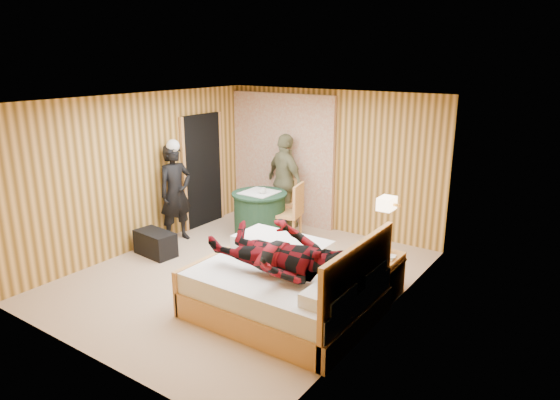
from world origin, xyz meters
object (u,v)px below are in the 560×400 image
Objects in this scene: duffel_bag at (155,243)px; man_on_bed at (279,243)px; woman_standing at (176,193)px; bed at (288,288)px; round_table at (260,215)px; wall_lamp at (387,203)px; nightstand at (382,275)px; man_at_table at (285,181)px; chair_far at (284,199)px; chair_near at (292,209)px.

duffel_bag is 0.39× the size of man_on_bed.
bed is at bearing -98.19° from woman_standing.
duffel_bag is (-0.91, -1.53, -0.23)m from round_table.
woman_standing is 3.26m from man_on_bed.
wall_lamp is 0.44× the size of nightstand.
man_at_table is at bearing 147.53° from wall_lamp.
woman_standing is (-2.97, 1.05, 0.50)m from bed.
chair_far is (-1.83, 2.63, 0.21)m from bed.
round_table is at bearing 134.31° from bed.
nightstand is at bearing 116.55° from wall_lamp.
chair_near is (-2.05, 0.97, 0.30)m from nightstand.
man_at_table is (0.91, 2.32, 0.67)m from duffel_bag.
round_table is (-1.85, 1.89, 0.09)m from bed.
woman_standing is (-1.14, -1.58, 0.29)m from chair_far.
man_on_bed is at bearing -119.19° from nightstand.
wall_lamp is 0.25× the size of chair_near.
duffel_bag is at bearing -151.80° from woman_standing.
duffel_bag is (-3.56, -0.63, -1.11)m from wall_lamp.
round_table is 1.01× the size of chair_far.
chair_near is 1.97m from woman_standing.
bed is 2.43m from chair_near.
round_table is 0.75m from chair_far.
woman_standing is at bearing -117.15° from chair_far.
duffel_bag is at bearing -120.80° from round_table.
man_at_table is 0.97× the size of man_on_bed.
round_table reaches higher than nightstand.
chair_near is 1.51× the size of duffel_bag.
man_at_table is at bearing 122.83° from man_on_bed.
nightstand is at bearing 170.77° from man_at_table.
man_on_bed is at bearing -122.36° from wall_lamp.
chair_far is at bearing 123.11° from man_on_bed.
chair_near is 2.27m from duffel_bag.
chair_far is 0.91× the size of chair_near.
man_on_bed is at bearing 16.33° from chair_near.
man_on_bed reaches higher than wall_lamp.
chair_far is 3.44m from man_on_bed.
chair_near reaches higher than duffel_bag.
nightstand is at bearing -78.31° from woman_standing.
man_on_bed is at bearing -82.70° from bed.
man_on_bed is at bearing -6.07° from duffel_bag.
wall_lamp reaches higher than duffel_bag.
man_on_bed is at bearing 145.15° from man_at_table.
bed reaches higher than round_table.
nightstand is at bearing 54.81° from bed.
man_at_table is at bearing 74.28° from duffel_bag.
bed is at bearing -1.57° from duffel_bag.
chair_far is (-2.59, 1.55, 0.24)m from nightstand.
bed is at bearing 146.91° from man_at_table.
man_at_table is (-2.65, 1.69, -0.44)m from wall_lamp.
round_table is at bearing 64.99° from duffel_bag.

